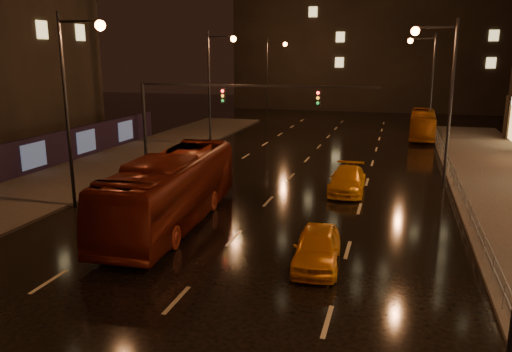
{
  "coord_description": "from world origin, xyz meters",
  "views": [
    {
      "loc": [
        6.69,
        -9.79,
        7.87
      ],
      "look_at": [
        0.55,
        11.63,
        2.5
      ],
      "focal_mm": 35.0,
      "sensor_mm": 36.0,
      "label": 1
    }
  ],
  "objects_px": {
    "taxi_near": "(317,248)",
    "taxi_far": "(347,180)",
    "bus_curb": "(423,124)",
    "bus_red": "(172,189)"
  },
  "relations": [
    {
      "from": "bus_red",
      "to": "taxi_far",
      "type": "distance_m",
      "value": 11.09
    },
    {
      "from": "bus_curb",
      "to": "taxi_near",
      "type": "xyz_separation_m",
      "value": [
        -5.0,
        -33.63,
        -0.62
      ]
    },
    {
      "from": "taxi_near",
      "to": "taxi_far",
      "type": "height_order",
      "value": "taxi_near"
    },
    {
      "from": "bus_curb",
      "to": "taxi_near",
      "type": "height_order",
      "value": "bus_curb"
    },
    {
      "from": "bus_curb",
      "to": "taxi_near",
      "type": "distance_m",
      "value": 34.01
    },
    {
      "from": "taxi_far",
      "to": "bus_curb",
      "type": "bearing_deg",
      "value": 76.01
    },
    {
      "from": "taxi_near",
      "to": "taxi_far",
      "type": "bearing_deg",
      "value": 85.69
    },
    {
      "from": "bus_red",
      "to": "bus_curb",
      "type": "height_order",
      "value": "bus_red"
    },
    {
      "from": "bus_curb",
      "to": "taxi_near",
      "type": "relative_size",
      "value": 2.27
    },
    {
      "from": "bus_curb",
      "to": "taxi_far",
      "type": "relative_size",
      "value": 1.95
    }
  ]
}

